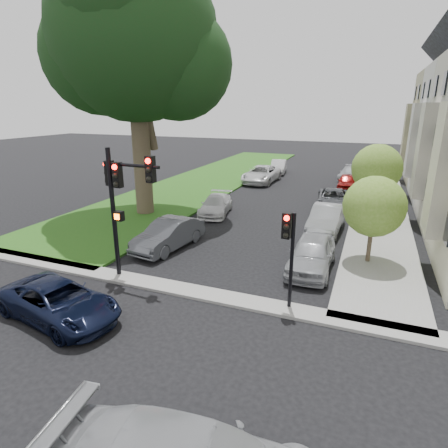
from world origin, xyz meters
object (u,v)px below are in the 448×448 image
at_px(small_tree_b, 377,169).
at_px(car_parked_3, 347,182).
at_px(car_parked_0, 312,253).
at_px(car_parked_8, 261,174).
at_px(car_parked_1, 326,219).
at_px(car_parked_4, 350,173).
at_px(car_parked_9, 278,167).
at_px(eucalyptus, 133,37).
at_px(traffic_signal_main, 121,191).
at_px(traffic_signal_secondary, 289,243).
at_px(small_tree_c, 377,160).
at_px(car_cross_near, 59,302).
at_px(car_parked_6, 216,205).
at_px(car_parked_2, 333,199).
at_px(car_parked_5, 169,234).
at_px(small_tree_a, 374,207).

distance_m(small_tree_b, car_parked_3, 8.77).
relative_size(car_parked_0, car_parked_8, 0.79).
relative_size(car_parked_1, car_parked_4, 1.07).
xyz_separation_m(car_parked_8, car_parked_9, (0.26, 5.74, -0.09)).
relative_size(eucalyptus, traffic_signal_main, 2.92).
bearing_deg(traffic_signal_secondary, small_tree_c, 83.38).
xyz_separation_m(car_cross_near, car_parked_8, (-0.30, 25.83, 0.14)).
bearing_deg(car_parked_9, car_parked_8, -101.44).
bearing_deg(car_parked_8, traffic_signal_main, -86.95).
xyz_separation_m(car_parked_1, car_parked_3, (0.22, 12.70, -0.12)).
xyz_separation_m(car_parked_1, car_parked_9, (-7.38, 18.50, -0.06)).
xyz_separation_m(small_tree_c, car_parked_6, (-9.87, -12.39, -1.98)).
relative_size(car_parked_1, car_parked_2, 0.97).
xyz_separation_m(small_tree_c, car_parked_9, (-9.82, 5.08, -1.91)).
xyz_separation_m(car_parked_2, car_parked_5, (-7.00, -11.41, 0.08)).
height_order(eucalyptus, car_parked_1, eucalyptus).
distance_m(small_tree_c, car_cross_near, 28.31).
relative_size(eucalyptus, car_parked_9, 3.74).
distance_m(car_parked_3, car_parked_8, 7.86).
relative_size(small_tree_a, car_parked_2, 0.86).
height_order(car_parked_5, car_parked_9, car_parked_5).
relative_size(car_cross_near, car_parked_5, 1.04).
relative_size(car_cross_near, car_parked_9, 1.10).
height_order(eucalyptus, car_parked_0, eucalyptus).
xyz_separation_m(small_tree_c, car_parked_3, (-2.22, -0.72, -1.97)).
relative_size(small_tree_a, small_tree_c, 1.05).
bearing_deg(small_tree_a, small_tree_b, 90.00).
bearing_deg(small_tree_c, car_cross_near, -110.28).
relative_size(car_parked_8, car_parked_9, 1.33).
bearing_deg(car_parked_6, car_parked_4, 54.50).
height_order(small_tree_b, car_parked_5, small_tree_b).
distance_m(small_tree_a, small_tree_c, 17.42).
bearing_deg(car_parked_1, car_parked_2, 93.71).
bearing_deg(car_parked_2, car_parked_1, -93.37).
height_order(small_tree_b, traffic_signal_main, traffic_signal_main).
xyz_separation_m(traffic_signal_main, car_parked_4, (7.24, 26.86, -3.17)).
xyz_separation_m(small_tree_c, traffic_signal_secondary, (-2.66, -22.92, -0.07)).
xyz_separation_m(eucalyptus, traffic_signal_secondary, (11.82, -8.86, -8.46)).
bearing_deg(car_parked_0, car_parked_1, 90.18).
bearing_deg(traffic_signal_main, car_parked_8, 91.33).
distance_m(traffic_signal_secondary, car_parked_9, 28.96).
distance_m(traffic_signal_secondary, car_parked_5, 8.13).
height_order(traffic_signal_secondary, car_parked_8, traffic_signal_secondary).
bearing_deg(car_parked_2, car_parked_3, 81.10).
xyz_separation_m(eucalyptus, car_parked_9, (4.66, 19.14, -10.30)).
xyz_separation_m(traffic_signal_secondary, car_parked_9, (-7.16, 28.00, -1.84)).
bearing_deg(car_parked_1, car_parked_5, -139.76).
bearing_deg(car_parked_8, car_parked_1, -57.36).
relative_size(small_tree_a, car_parked_9, 0.96).
relative_size(eucalyptus, car_parked_8, 2.82).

